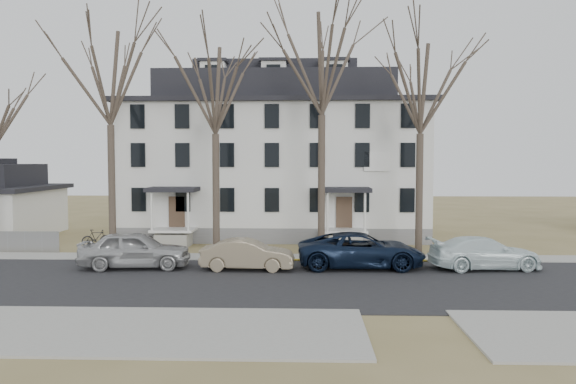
{
  "coord_description": "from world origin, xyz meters",
  "views": [
    {
      "loc": [
        0.16,
        -21.91,
        5.31
      ],
      "look_at": [
        -0.87,
        9.0,
        3.52
      ],
      "focal_mm": 35.0,
      "sensor_mm": 36.0,
      "label": 1
    }
  ],
  "objects_px": {
    "tree_center": "(322,56)",
    "car_silver": "(135,250)",
    "car_tan": "(247,255)",
    "boarding_house": "(276,159)",
    "bicycle_left": "(157,238)",
    "tree_mid_right": "(421,82)",
    "car_navy": "(361,251)",
    "tree_far_left": "(110,71)",
    "car_white": "(484,254)",
    "tree_mid_left": "(215,83)",
    "bicycle_right": "(96,238)"
  },
  "relations": [
    {
      "from": "car_silver",
      "to": "bicycle_right",
      "type": "bearing_deg",
      "value": 28.4
    },
    {
      "from": "car_tan",
      "to": "boarding_house",
      "type": "bearing_deg",
      "value": -1.13
    },
    {
      "from": "tree_center",
      "to": "car_silver",
      "type": "xyz_separation_m",
      "value": [
        -9.17,
        -4.95,
        -10.18
      ]
    },
    {
      "from": "car_silver",
      "to": "boarding_house",
      "type": "bearing_deg",
      "value": -30.35
    },
    {
      "from": "tree_far_left",
      "to": "tree_mid_right",
      "type": "bearing_deg",
      "value": 0.0
    },
    {
      "from": "car_navy",
      "to": "car_white",
      "type": "relative_size",
      "value": 1.16
    },
    {
      "from": "tree_far_left",
      "to": "bicycle_right",
      "type": "bearing_deg",
      "value": 132.37
    },
    {
      "from": "bicycle_left",
      "to": "bicycle_right",
      "type": "relative_size",
      "value": 0.9
    },
    {
      "from": "tree_far_left",
      "to": "car_tan",
      "type": "distance_m",
      "value": 13.73
    },
    {
      "from": "car_silver",
      "to": "bicycle_left",
      "type": "relative_size",
      "value": 3.43
    },
    {
      "from": "car_white",
      "to": "car_navy",
      "type": "bearing_deg",
      "value": 82.59
    },
    {
      "from": "tree_center",
      "to": "tree_mid_right",
      "type": "distance_m",
      "value": 5.7
    },
    {
      "from": "car_silver",
      "to": "bicycle_right",
      "type": "height_order",
      "value": "car_silver"
    },
    {
      "from": "tree_mid_left",
      "to": "tree_center",
      "type": "distance_m",
      "value": 6.18
    },
    {
      "from": "car_tan",
      "to": "bicycle_left",
      "type": "relative_size",
      "value": 2.87
    },
    {
      "from": "tree_far_left",
      "to": "car_white",
      "type": "height_order",
      "value": "tree_far_left"
    },
    {
      "from": "tree_mid_left",
      "to": "car_tan",
      "type": "height_order",
      "value": "tree_mid_left"
    },
    {
      "from": "car_tan",
      "to": "car_navy",
      "type": "distance_m",
      "value": 5.55
    },
    {
      "from": "tree_far_left",
      "to": "car_silver",
      "type": "height_order",
      "value": "tree_far_left"
    },
    {
      "from": "bicycle_left",
      "to": "car_tan",
      "type": "bearing_deg",
      "value": -147.82
    },
    {
      "from": "car_silver",
      "to": "car_navy",
      "type": "distance_m",
      "value": 11.01
    },
    {
      "from": "tree_mid_left",
      "to": "car_silver",
      "type": "height_order",
      "value": "tree_mid_left"
    },
    {
      "from": "tree_center",
      "to": "car_white",
      "type": "relative_size",
      "value": 2.76
    },
    {
      "from": "boarding_house",
      "to": "bicycle_left",
      "type": "xyz_separation_m",
      "value": [
        -7.2,
        -5.26,
        -4.97
      ]
    },
    {
      "from": "tree_mid_left",
      "to": "tree_mid_right",
      "type": "distance_m",
      "value": 11.5
    },
    {
      "from": "bicycle_right",
      "to": "bicycle_left",
      "type": "bearing_deg",
      "value": -95.98
    },
    {
      "from": "tree_mid_right",
      "to": "bicycle_left",
      "type": "height_order",
      "value": "tree_mid_right"
    },
    {
      "from": "tree_mid_right",
      "to": "car_navy",
      "type": "bearing_deg",
      "value": -129.57
    },
    {
      "from": "tree_center",
      "to": "car_tan",
      "type": "xyz_separation_m",
      "value": [
        -3.67,
        -5.18,
        -10.35
      ]
    },
    {
      "from": "tree_mid_left",
      "to": "car_white",
      "type": "xyz_separation_m",
      "value": [
        13.75,
        -4.6,
        -8.83
      ]
    },
    {
      "from": "tree_center",
      "to": "car_navy",
      "type": "distance_m",
      "value": 11.3
    },
    {
      "from": "tree_center",
      "to": "car_white",
      "type": "xyz_separation_m",
      "value": [
        7.75,
        -4.6,
        -10.31
      ]
    },
    {
      "from": "tree_far_left",
      "to": "car_navy",
      "type": "distance_m",
      "value": 17.35
    },
    {
      "from": "tree_mid_right",
      "to": "boarding_house",
      "type": "bearing_deg",
      "value": 136.19
    },
    {
      "from": "tree_mid_left",
      "to": "boarding_house",
      "type": "bearing_deg",
      "value": 69.8
    },
    {
      "from": "tree_center",
      "to": "car_navy",
      "type": "bearing_deg",
      "value": -67.57
    },
    {
      "from": "boarding_house",
      "to": "tree_mid_left",
      "type": "distance_m",
      "value": 9.66
    },
    {
      "from": "car_tan",
      "to": "tree_far_left",
      "type": "bearing_deg",
      "value": 59.88
    },
    {
      "from": "tree_mid_right",
      "to": "car_silver",
      "type": "bearing_deg",
      "value": -161.37
    },
    {
      "from": "tree_mid_right",
      "to": "car_tan",
      "type": "distance_m",
      "value": 13.77
    },
    {
      "from": "car_navy",
      "to": "car_white",
      "type": "height_order",
      "value": "car_navy"
    },
    {
      "from": "tree_center",
      "to": "car_tan",
      "type": "bearing_deg",
      "value": -125.31
    },
    {
      "from": "tree_mid_left",
      "to": "bicycle_left",
      "type": "bearing_deg",
      "value": 145.41
    },
    {
      "from": "boarding_house",
      "to": "car_silver",
      "type": "height_order",
      "value": "boarding_house"
    },
    {
      "from": "car_white",
      "to": "bicycle_left",
      "type": "xyz_separation_m",
      "value": [
        -17.94,
        7.49,
        -0.37
      ]
    },
    {
      "from": "bicycle_left",
      "to": "bicycle_right",
      "type": "xyz_separation_m",
      "value": [
        -3.44,
        -1.1,
        0.11
      ]
    },
    {
      "from": "tree_mid_left",
      "to": "car_navy",
      "type": "bearing_deg",
      "value": -29.54
    },
    {
      "from": "tree_center",
      "to": "tree_mid_right",
      "type": "xyz_separation_m",
      "value": [
        5.5,
        0.0,
        -1.48
      ]
    },
    {
      "from": "tree_center",
      "to": "tree_mid_left",
      "type": "bearing_deg",
      "value": 180.0
    },
    {
      "from": "boarding_house",
      "to": "tree_mid_left",
      "type": "xyz_separation_m",
      "value": [
        -3.0,
        -8.15,
        4.22
      ]
    }
  ]
}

